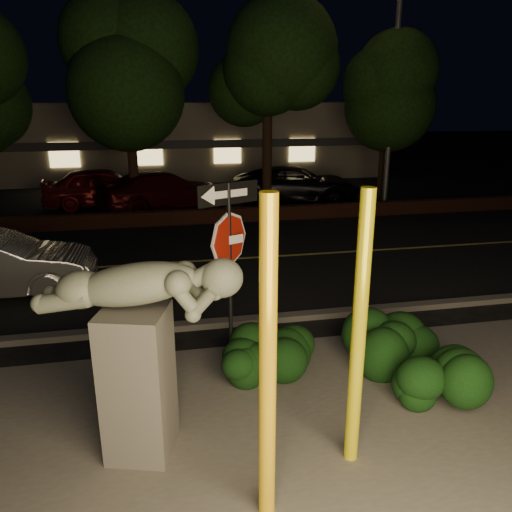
{
  "coord_description": "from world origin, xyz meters",
  "views": [
    {
      "loc": [
        -1.69,
        -5.95,
        4.27
      ],
      "look_at": [
        -0.04,
        2.26,
        1.6
      ],
      "focal_mm": 35.0,
      "sensor_mm": 36.0,
      "label": 1
    }
  ],
  "objects_px": {
    "sculpture": "(138,337)",
    "streetlight": "(390,50)",
    "yellow_pole_left": "(268,370)",
    "signpost": "(229,240)",
    "parked_car_dark": "(296,184)",
    "parked_car_red": "(103,187)",
    "parked_car_darkred": "(164,191)",
    "yellow_pole_right": "(359,335)"
  },
  "relations": [
    {
      "from": "sculpture",
      "to": "streetlight",
      "type": "height_order",
      "value": "streetlight"
    },
    {
      "from": "sculpture",
      "to": "streetlight",
      "type": "bearing_deg",
      "value": 71.17
    },
    {
      "from": "yellow_pole_left",
      "to": "sculpture",
      "type": "xyz_separation_m",
      "value": [
        -1.27,
        1.27,
        -0.15
      ]
    },
    {
      "from": "signpost",
      "to": "parked_car_dark",
      "type": "relative_size",
      "value": 0.57
    },
    {
      "from": "yellow_pole_left",
      "to": "parked_car_red",
      "type": "xyz_separation_m",
      "value": [
        -3.07,
        16.74,
        -0.94
      ]
    },
    {
      "from": "parked_car_red",
      "to": "parked_car_dark",
      "type": "bearing_deg",
      "value": -99.75
    },
    {
      "from": "streetlight",
      "to": "parked_car_red",
      "type": "height_order",
      "value": "streetlight"
    },
    {
      "from": "parked_car_dark",
      "to": "parked_car_darkred",
      "type": "bearing_deg",
      "value": 111.16
    },
    {
      "from": "yellow_pole_left",
      "to": "yellow_pole_right",
      "type": "height_order",
      "value": "yellow_pole_left"
    },
    {
      "from": "parked_car_dark",
      "to": "signpost",
      "type": "bearing_deg",
      "value": 175.1
    },
    {
      "from": "parked_car_red",
      "to": "sculpture",
      "type": "bearing_deg",
      "value": -179.01
    },
    {
      "from": "streetlight",
      "to": "yellow_pole_left",
      "type": "bearing_deg",
      "value": -109.78
    },
    {
      "from": "sculpture",
      "to": "parked_car_darkred",
      "type": "relative_size",
      "value": 0.5
    },
    {
      "from": "yellow_pole_left",
      "to": "sculpture",
      "type": "relative_size",
      "value": 1.35
    },
    {
      "from": "streetlight",
      "to": "parked_car_dark",
      "type": "relative_size",
      "value": 1.85
    },
    {
      "from": "yellow_pole_right",
      "to": "streetlight",
      "type": "relative_size",
      "value": 0.34
    },
    {
      "from": "yellow_pole_right",
      "to": "parked_car_darkred",
      "type": "xyz_separation_m",
      "value": [
        -1.9,
        14.95,
        -0.93
      ]
    },
    {
      "from": "sculpture",
      "to": "parked_car_dark",
      "type": "bearing_deg",
      "value": 83.84
    },
    {
      "from": "sculpture",
      "to": "parked_car_red",
      "type": "relative_size",
      "value": 0.55
    },
    {
      "from": "yellow_pole_left",
      "to": "yellow_pole_right",
      "type": "distance_m",
      "value": 1.36
    },
    {
      "from": "yellow_pole_left",
      "to": "streetlight",
      "type": "height_order",
      "value": "streetlight"
    },
    {
      "from": "parked_car_red",
      "to": "signpost",
      "type": "bearing_deg",
      "value": -172.61
    },
    {
      "from": "parked_car_darkred",
      "to": "parked_car_dark",
      "type": "xyz_separation_m",
      "value": [
        5.57,
        0.58,
        -0.02
      ]
    },
    {
      "from": "sculpture",
      "to": "parked_car_red",
      "type": "xyz_separation_m",
      "value": [
        -1.8,
        15.47,
        -0.79
      ]
    },
    {
      "from": "signpost",
      "to": "parked_car_red",
      "type": "distance_m",
      "value": 14.07
    },
    {
      "from": "yellow_pole_right",
      "to": "parked_car_red",
      "type": "xyz_separation_m",
      "value": [
        -4.28,
        16.1,
        -0.89
      ]
    },
    {
      "from": "signpost",
      "to": "streetlight",
      "type": "xyz_separation_m",
      "value": [
        7.55,
        10.86,
        3.71
      ]
    },
    {
      "from": "parked_car_darkred",
      "to": "signpost",
      "type": "bearing_deg",
      "value": 159.07
    },
    {
      "from": "yellow_pole_left",
      "to": "parked_car_red",
      "type": "height_order",
      "value": "yellow_pole_left"
    },
    {
      "from": "yellow_pole_left",
      "to": "sculpture",
      "type": "distance_m",
      "value": 1.8
    },
    {
      "from": "parked_car_dark",
      "to": "yellow_pole_right",
      "type": "bearing_deg",
      "value": -178.09
    },
    {
      "from": "parked_car_red",
      "to": "parked_car_dark",
      "type": "height_order",
      "value": "parked_car_red"
    },
    {
      "from": "yellow_pole_left",
      "to": "parked_car_darkred",
      "type": "height_order",
      "value": "yellow_pole_left"
    },
    {
      "from": "sculpture",
      "to": "signpost",
      "type": "bearing_deg",
      "value": 69.73
    },
    {
      "from": "yellow_pole_right",
      "to": "yellow_pole_left",
      "type": "bearing_deg",
      "value": -152.25
    },
    {
      "from": "yellow_pole_right",
      "to": "parked_car_darkred",
      "type": "relative_size",
      "value": 0.65
    },
    {
      "from": "yellow_pole_left",
      "to": "yellow_pole_right",
      "type": "relative_size",
      "value": 1.03
    },
    {
      "from": "parked_car_red",
      "to": "parked_car_dark",
      "type": "xyz_separation_m",
      "value": [
        7.95,
        -0.57,
        -0.06
      ]
    },
    {
      "from": "signpost",
      "to": "sculpture",
      "type": "relative_size",
      "value": 1.19
    },
    {
      "from": "yellow_pole_right",
      "to": "parked_car_red",
      "type": "bearing_deg",
      "value": 104.87
    },
    {
      "from": "signpost",
      "to": "parked_car_dark",
      "type": "distance_m",
      "value": 13.99
    },
    {
      "from": "yellow_pole_right",
      "to": "signpost",
      "type": "xyz_separation_m",
      "value": [
        -1.11,
        2.47,
        0.49
      ]
    }
  ]
}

